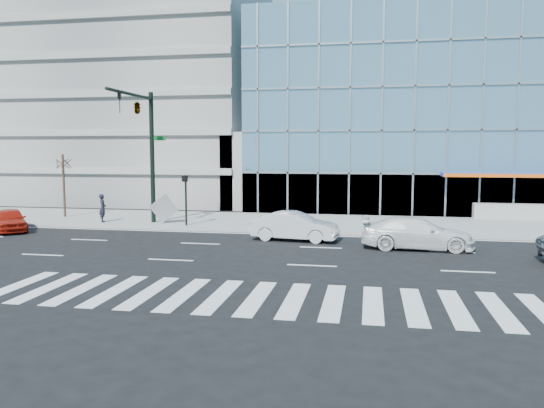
{
  "coord_description": "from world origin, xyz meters",
  "views": [
    {
      "loc": [
        2.23,
        -24.93,
        4.65
      ],
      "look_at": [
        -2.92,
        3.0,
        1.74
      ],
      "focal_mm": 35.0,
      "sensor_mm": 36.0,
      "label": 1
    }
  ],
  "objects_px": {
    "pedestrian": "(103,208)",
    "tilted_panel": "(164,208)",
    "traffic_signal": "(142,124)",
    "ped_signal_post": "(186,192)",
    "white_sedan": "(295,226)",
    "red_sedan": "(10,220)",
    "street_tree_near": "(63,163)",
    "white_suv": "(417,233)"
  },
  "relations": [
    {
      "from": "traffic_signal",
      "to": "street_tree_near",
      "type": "distance_m",
      "value": 7.96
    },
    {
      "from": "red_sedan",
      "to": "pedestrian",
      "type": "bearing_deg",
      "value": 1.72
    },
    {
      "from": "street_tree_near",
      "to": "red_sedan",
      "type": "bearing_deg",
      "value": -89.48
    },
    {
      "from": "ped_signal_post",
      "to": "white_sedan",
      "type": "height_order",
      "value": "ped_signal_post"
    },
    {
      "from": "traffic_signal",
      "to": "white_sedan",
      "type": "bearing_deg",
      "value": -16.29
    },
    {
      "from": "white_sedan",
      "to": "tilted_panel",
      "type": "distance_m",
      "value": 9.47
    },
    {
      "from": "traffic_signal",
      "to": "white_suv",
      "type": "height_order",
      "value": "traffic_signal"
    },
    {
      "from": "white_suv",
      "to": "pedestrian",
      "type": "xyz_separation_m",
      "value": [
        -18.61,
        4.93,
        0.28
      ]
    },
    {
      "from": "pedestrian",
      "to": "tilted_panel",
      "type": "bearing_deg",
      "value": -111.74
    },
    {
      "from": "street_tree_near",
      "to": "tilted_panel",
      "type": "height_order",
      "value": "street_tree_near"
    },
    {
      "from": "white_suv",
      "to": "red_sedan",
      "type": "distance_m",
      "value": 22.47
    },
    {
      "from": "red_sedan",
      "to": "tilted_panel",
      "type": "bearing_deg",
      "value": -15.54
    },
    {
      "from": "white_sedan",
      "to": "pedestrian",
      "type": "height_order",
      "value": "pedestrian"
    },
    {
      "from": "street_tree_near",
      "to": "red_sedan",
      "type": "distance_m",
      "value": 6.41
    },
    {
      "from": "ped_signal_post",
      "to": "traffic_signal",
      "type": "bearing_deg",
      "value": -171.48
    },
    {
      "from": "red_sedan",
      "to": "traffic_signal",
      "type": "bearing_deg",
      "value": -20.18
    },
    {
      "from": "traffic_signal",
      "to": "ped_signal_post",
      "type": "xyz_separation_m",
      "value": [
        2.5,
        0.37,
        -4.02
      ]
    },
    {
      "from": "white_suv",
      "to": "pedestrian",
      "type": "bearing_deg",
      "value": 75.14
    },
    {
      "from": "red_sedan",
      "to": "ped_signal_post",
      "type": "bearing_deg",
      "value": -23.32
    },
    {
      "from": "white_suv",
      "to": "ped_signal_post",
      "type": "bearing_deg",
      "value": 71.17
    },
    {
      "from": "white_suv",
      "to": "tilted_panel",
      "type": "bearing_deg",
      "value": 70.74
    },
    {
      "from": "street_tree_near",
      "to": "white_sedan",
      "type": "relative_size",
      "value": 0.94
    },
    {
      "from": "traffic_signal",
      "to": "ped_signal_post",
      "type": "distance_m",
      "value": 4.75
    },
    {
      "from": "street_tree_near",
      "to": "white_suv",
      "type": "xyz_separation_m",
      "value": [
        22.48,
        -6.97,
        -3.03
      ]
    },
    {
      "from": "white_suv",
      "to": "pedestrian",
      "type": "relative_size",
      "value": 2.94
    },
    {
      "from": "ped_signal_post",
      "to": "tilted_panel",
      "type": "relative_size",
      "value": 2.31
    },
    {
      "from": "pedestrian",
      "to": "white_sedan",
      "type": "bearing_deg",
      "value": -130.51
    },
    {
      "from": "tilted_panel",
      "to": "white_sedan",
      "type": "bearing_deg",
      "value": -30.87
    },
    {
      "from": "red_sedan",
      "to": "white_sedan",
      "type": "bearing_deg",
      "value": -41.51
    },
    {
      "from": "tilted_panel",
      "to": "pedestrian",
      "type": "bearing_deg",
      "value": 175.66
    },
    {
      "from": "traffic_signal",
      "to": "white_sedan",
      "type": "xyz_separation_m",
      "value": [
        9.48,
        -2.77,
        -5.43
      ]
    },
    {
      "from": "red_sedan",
      "to": "tilted_panel",
      "type": "relative_size",
      "value": 2.97
    },
    {
      "from": "white_sedan",
      "to": "tilted_panel",
      "type": "xyz_separation_m",
      "value": [
        -8.65,
        3.83,
        0.33
      ]
    },
    {
      "from": "white_sedan",
      "to": "red_sedan",
      "type": "xyz_separation_m",
      "value": [
        -16.43,
        0.11,
        -0.08
      ]
    },
    {
      "from": "white_suv",
      "to": "red_sedan",
      "type": "xyz_separation_m",
      "value": [
        -22.43,
        1.38,
        -0.09
      ]
    },
    {
      "from": "white_suv",
      "to": "white_sedan",
      "type": "xyz_separation_m",
      "value": [
        -6.0,
        1.27,
        -0.01
      ]
    },
    {
      "from": "ped_signal_post",
      "to": "pedestrian",
      "type": "height_order",
      "value": "ped_signal_post"
    },
    {
      "from": "pedestrian",
      "to": "tilted_panel",
      "type": "distance_m",
      "value": 3.96
    },
    {
      "from": "street_tree_near",
      "to": "ped_signal_post",
      "type": "bearing_deg",
      "value": -15.06
    },
    {
      "from": "pedestrian",
      "to": "tilted_panel",
      "type": "xyz_separation_m",
      "value": [
        3.96,
        0.18,
        0.03
      ]
    },
    {
      "from": "traffic_signal",
      "to": "street_tree_near",
      "type": "bearing_deg",
      "value": 157.29
    },
    {
      "from": "street_tree_near",
      "to": "white_suv",
      "type": "bearing_deg",
      "value": -17.23
    }
  ]
}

